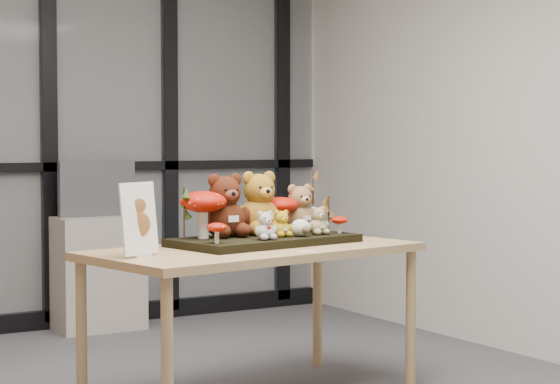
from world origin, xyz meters
TOP-DOWN VIEW (x-y plane):
  - room_shell at (0.00, 0.00)m, footprint 5.00×5.00m
  - display_table at (0.70, 0.22)m, footprint 1.66×1.03m
  - diorama_tray at (0.80, 0.30)m, footprint 0.95×0.59m
  - bear_pooh_yellow at (0.83, 0.41)m, footprint 0.30×0.28m
  - bear_brown_medium at (0.63, 0.38)m, footprint 0.29×0.27m
  - bear_tan_back at (1.08, 0.43)m, footprint 0.23×0.21m
  - bear_small_yellow at (0.86, 0.24)m, footprint 0.12×0.12m
  - bear_white_bow at (0.72, 0.15)m, footprint 0.13×0.12m
  - bear_beige_small at (1.07, 0.24)m, footprint 0.13×0.12m
  - plush_cream_hedgehog at (0.95, 0.20)m, footprint 0.08×0.07m
  - mushroom_back_left at (0.50, 0.36)m, footprint 0.22×0.22m
  - mushroom_back_right at (0.97, 0.43)m, footprint 0.18×0.18m
  - mushroom_front_left at (0.45, 0.12)m, footprint 0.09×0.09m
  - mushroom_front_right at (1.20, 0.25)m, footprint 0.08×0.08m
  - sprig_green_far_left at (0.40, 0.35)m, footprint 0.05×0.05m
  - sprig_green_mid_left at (0.53, 0.42)m, footprint 0.05×0.05m
  - sprig_dry_far_right at (1.18, 0.47)m, footprint 0.05×0.05m
  - sprig_dry_mid_right at (1.20, 0.35)m, footprint 0.05×0.05m
  - sprig_green_centre at (0.72, 0.46)m, footprint 0.05×0.05m
  - sign_holder at (0.08, 0.13)m, footprint 0.22×0.14m
  - label_card at (0.80, -0.07)m, footprint 0.09×0.03m
  - cabinet at (0.70, 2.27)m, footprint 0.55×0.32m
  - monitor at (0.70, 2.29)m, footprint 0.50×0.05m

SIDE VIEW (x-z plane):
  - cabinet at x=0.70m, z-range 0.00..0.73m
  - display_table at x=0.70m, z-range 0.30..1.02m
  - label_card at x=0.80m, z-range 0.72..0.73m
  - diorama_tray at x=0.80m, z-range 0.72..0.76m
  - plush_cream_hedgehog at x=0.95m, z-range 0.76..0.86m
  - mushroom_front_right at x=1.20m, z-range 0.76..0.86m
  - mushroom_front_left at x=0.45m, z-range 0.76..0.87m
  - bear_small_yellow at x=0.86m, z-range 0.76..0.90m
  - bear_white_bow at x=0.72m, z-range 0.76..0.91m
  - bear_beige_small at x=1.07m, z-range 0.76..0.92m
  - sprig_dry_mid_right at x=1.20m, z-range 0.76..0.94m
  - sprig_green_centre at x=0.72m, z-range 0.76..0.94m
  - mushroom_back_right at x=0.97m, z-range 0.76..0.96m
  - sprig_green_mid_left at x=0.53m, z-range 0.76..0.97m
  - sign_holder at x=0.08m, z-range 0.72..1.04m
  - sprig_green_far_left at x=0.40m, z-range 0.76..1.00m
  - mushroom_back_left at x=0.50m, z-range 0.76..1.01m
  - bear_tan_back at x=1.08m, z-range 0.76..1.03m
  - monitor at x=0.70m, z-range 0.73..1.09m
  - sprig_dry_far_right at x=1.18m, z-range 0.76..1.08m
  - bear_brown_medium at x=0.63m, z-range 0.76..1.10m
  - bear_pooh_yellow at x=0.83m, z-range 0.76..1.10m
  - room_shell at x=0.00m, z-range -0.82..4.18m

